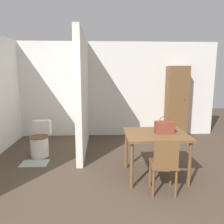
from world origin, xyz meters
TOP-DOWN VIEW (x-y plane):
  - ground_plane at (0.00, 0.00)m, footprint 16.00×16.00m
  - wall_back at (0.00, 3.64)m, footprint 5.73×0.12m
  - partition_wall at (-0.62, 2.51)m, footprint 0.12×2.12m
  - dining_table at (0.65, 1.08)m, footprint 0.99×0.83m
  - wooden_chair at (0.64, 0.55)m, footprint 0.40×0.40m
  - toilet at (-1.49, 2.15)m, footprint 0.38×0.53m
  - handbag at (0.78, 1.07)m, footprint 0.29×0.15m
  - wooden_cabinet at (1.77, 3.37)m, footprint 0.53×0.40m
  - bath_mat at (-1.49, 1.70)m, footprint 0.50×0.34m

SIDE VIEW (x-z plane):
  - ground_plane at x=0.00m, z-range 0.00..0.00m
  - bath_mat at x=-1.49m, z-range 0.00..0.01m
  - toilet at x=-1.49m, z-range -0.05..0.65m
  - wooden_chair at x=0.64m, z-range 0.04..0.87m
  - dining_table at x=0.65m, z-range 0.29..1.03m
  - handbag at x=0.78m, z-range 0.70..0.98m
  - wooden_cabinet at x=1.77m, z-range 0.00..1.87m
  - wall_back at x=0.00m, z-range 0.00..2.50m
  - partition_wall at x=-0.62m, z-range 0.00..2.50m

